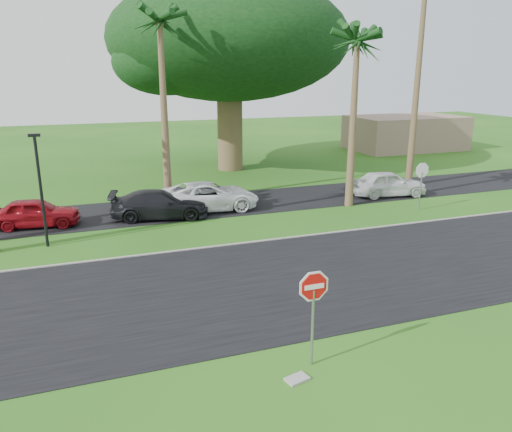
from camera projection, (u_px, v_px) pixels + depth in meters
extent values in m
plane|color=#215615|center=(252.00, 314.00, 14.90)|extent=(120.00, 120.00, 0.00)
cube|color=black|center=(233.00, 287.00, 16.71)|extent=(120.00, 8.00, 0.02)
cube|color=black|center=(174.00, 209.00, 26.19)|extent=(120.00, 5.00, 0.02)
cube|color=gray|center=(203.00, 248.00, 20.36)|extent=(120.00, 0.12, 0.06)
cylinder|color=gray|center=(312.00, 328.00, 12.07)|extent=(0.07, 0.07, 2.00)
cylinder|color=white|center=(314.00, 286.00, 11.76)|extent=(1.05, 0.02, 1.05)
cylinder|color=red|center=(314.00, 286.00, 11.76)|extent=(0.90, 0.02, 0.90)
cube|color=white|center=(314.00, 286.00, 11.76)|extent=(0.50, 0.02, 0.12)
cylinder|color=gray|center=(420.00, 191.00, 25.73)|extent=(0.07, 0.07, 2.00)
cylinder|color=white|center=(422.00, 170.00, 25.42)|extent=(1.05, 0.02, 1.05)
cylinder|color=red|center=(422.00, 170.00, 25.42)|extent=(0.90, 0.02, 0.90)
cube|color=white|center=(422.00, 170.00, 25.42)|extent=(0.50, 0.02, 0.12)
cone|color=brown|center=(164.00, 115.00, 26.22)|extent=(0.44, 0.44, 9.50)
cone|color=brown|center=(353.00, 126.00, 25.65)|extent=(0.44, 0.44, 8.50)
cone|color=brown|center=(417.00, 88.00, 29.81)|extent=(0.44, 0.44, 12.00)
cylinder|color=brown|center=(230.00, 128.00, 35.88)|extent=(1.80, 1.80, 6.00)
ellipsoid|color=black|center=(229.00, 40.00, 34.19)|extent=(16.50, 16.50, 8.25)
cylinder|color=black|center=(41.00, 193.00, 20.01)|extent=(0.12, 0.12, 4.50)
cube|color=black|center=(34.00, 135.00, 19.36)|extent=(0.45, 0.25, 0.12)
cube|color=gray|center=(405.00, 133.00, 45.74)|extent=(10.00, 6.00, 3.00)
imported|color=maroon|center=(35.00, 213.00, 23.02)|extent=(4.10, 2.07, 1.34)
imported|color=black|center=(160.00, 205.00, 24.37)|extent=(4.98, 2.75, 1.37)
imported|color=white|center=(209.00, 196.00, 25.80)|extent=(5.35, 2.76, 1.44)
imported|color=silver|center=(388.00, 184.00, 28.65)|extent=(4.51, 2.35, 1.46)
cube|color=gray|center=(297.00, 379.00, 11.71)|extent=(0.62, 0.47, 0.06)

